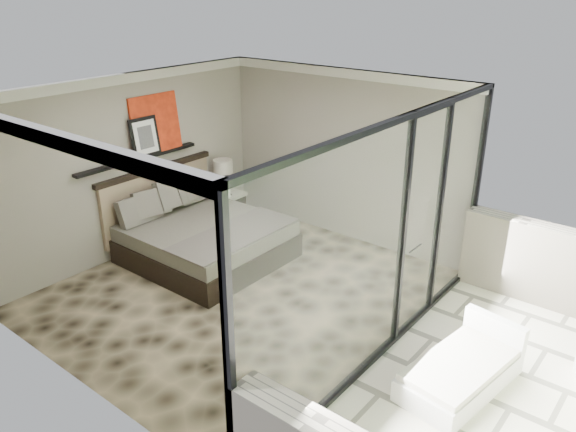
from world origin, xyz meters
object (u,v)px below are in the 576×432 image
Objects in this scene: nightstand at (228,206)px; lounger at (462,370)px; bed at (202,236)px; table_lamp at (223,172)px.

nightstand is 0.34× the size of lounger.
lounger is at bearing -4.67° from bed.
table_lamp is 5.48m from lounger.
bed reaches higher than lounger.
table_lamp reaches higher than lounger.
nightstand is 0.66m from table_lamp.
table_lamp is at bearing 171.01° from lounger.
bed is at bearing -59.20° from table_lamp.
lounger is at bearing -17.59° from table_lamp.
table_lamp is (-0.02, -0.05, 0.66)m from nightstand.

